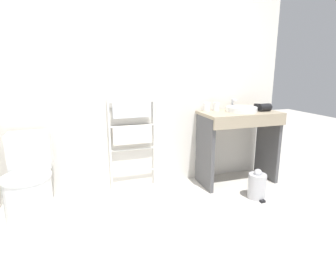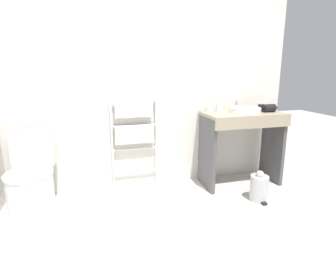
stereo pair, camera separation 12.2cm
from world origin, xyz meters
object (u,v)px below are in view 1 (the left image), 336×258
(sink_basin, at_px, (242,109))
(cup_near_wall, at_px, (207,107))
(towel_radiator, at_px, (132,128))
(hair_dryer, at_px, (265,107))
(cup_near_edge, at_px, (216,107))
(toilet, at_px, (29,184))
(trash_bin, at_px, (257,185))

(sink_basin, xyz_separation_m, cup_near_wall, (-0.36, 0.16, 0.02))
(towel_radiator, distance_m, cup_near_wall, 0.89)
(towel_radiator, bearing_deg, hair_dryer, -9.20)
(hair_dryer, bearing_deg, cup_near_edge, 161.09)
(toilet, bearing_deg, trash_bin, -8.76)
(hair_dryer, height_order, trash_bin, hair_dryer)
(hair_dryer, bearing_deg, towel_radiator, 170.80)
(towel_radiator, distance_m, trash_bin, 1.45)
(hair_dryer, distance_m, trash_bin, 0.91)
(towel_radiator, relative_size, sink_basin, 2.96)
(cup_near_wall, distance_m, cup_near_edge, 0.11)
(cup_near_wall, relative_size, hair_dryer, 0.52)
(hair_dryer, bearing_deg, trash_bin, -129.42)
(cup_near_wall, bearing_deg, sink_basin, -24.41)
(toilet, relative_size, trash_bin, 2.36)
(cup_near_wall, xyz_separation_m, trash_bin, (0.31, -0.60, -0.76))
(cup_near_edge, bearing_deg, cup_near_wall, 167.16)
(toilet, distance_m, cup_near_edge, 2.08)
(sink_basin, xyz_separation_m, cup_near_edge, (-0.25, 0.14, 0.02))
(towel_radiator, relative_size, cup_near_edge, 10.42)
(toilet, height_order, sink_basin, sink_basin)
(towel_radiator, bearing_deg, cup_near_edge, -3.72)
(towel_radiator, bearing_deg, trash_bin, -28.44)
(cup_near_edge, distance_m, trash_bin, 0.97)
(toilet, relative_size, cup_near_wall, 7.76)
(toilet, distance_m, sink_basin, 2.30)
(toilet, height_order, hair_dryer, hair_dryer)
(toilet, relative_size, cup_near_edge, 7.73)
(toilet, xyz_separation_m, cup_near_edge, (1.98, 0.24, 0.59))
(cup_near_wall, bearing_deg, hair_dryer, -17.88)
(cup_near_edge, height_order, hair_dryer, cup_near_edge)
(sink_basin, xyz_separation_m, hair_dryer, (0.28, -0.04, 0.02))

